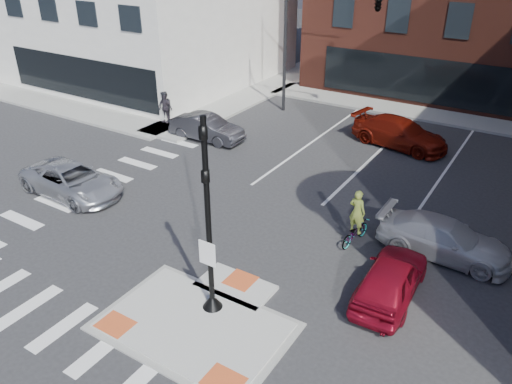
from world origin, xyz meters
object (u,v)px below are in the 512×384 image
Objects in this scene: pedestrian_a at (165,107)px; pedestrian_b at (165,108)px; silver_suv at (72,180)px; cyclist at (356,226)px; white_pickup at (444,239)px; bg_car_dark at (207,128)px; red_sedan at (391,279)px; bg_car_red at (400,133)px.

pedestrian_b is at bearing 0.00° from pedestrian_a.
silver_suv is at bearing -74.91° from pedestrian_b.
pedestrian_a is at bearing -13.87° from cyclist.
white_pickup is 14.25m from bg_car_dark.
pedestrian_a is at bearing 17.26° from silver_suv.
bg_car_dark reaches higher than red_sedan.
red_sedan is 2.19× the size of pedestrian_a.
cyclist is at bearing -159.73° from bg_car_red.
cyclist reaches higher than bg_car_red.
pedestrian_a is at bearing 118.77° from bg_car_red.
silver_suv is at bearing 105.35° from white_pickup.
pedestrian_b reaches higher than red_sedan.
white_pickup is at bearing -73.87° from silver_suv.
cyclist is at bearing 108.08° from white_pickup.
silver_suv is at bearing -62.27° from pedestrian_a.
bg_car_red is at bearing 27.16° from white_pickup.
silver_suv is 9.18m from pedestrian_a.
bg_car_red is at bearing 16.90° from pedestrian_b.
cyclist reaches higher than red_sedan.
bg_car_red reaches higher than white_pickup.
white_pickup is 17.80m from pedestrian_b.
pedestrian_a reaches higher than silver_suv.
cyclist is 15.37m from pedestrian_a.
bg_car_dark is (1.00, 8.16, 0.01)m from silver_suv.
white_pickup is at bearing -142.36° from bg_car_red.
cyclist is (10.68, -5.24, 0.03)m from bg_car_dark.
bg_car_red is at bearing -72.13° from cyclist.
bg_car_dark is 2.29× the size of pedestrian_a.
cyclist is at bearing -10.71° from pedestrian_a.
white_pickup is 3.03m from cyclist.
red_sedan is 0.88× the size of white_pickup.
cyclist is (1.59, -9.91, -0.02)m from bg_car_red.
white_pickup is 17.80m from pedestrian_a.
silver_suv is 12.04m from cyclist.
cyclist reaches higher than white_pickup.
pedestrian_b is (-17.08, 5.00, 0.34)m from white_pickup.
pedestrian_a reaches higher than pedestrian_b.
bg_car_dark is 0.82× the size of bg_car_red.
bg_car_dark is (-13.58, 4.34, 0.03)m from white_pickup.
pedestrian_b reaches higher than silver_suv.
red_sedan is at bearing -121.72° from bg_car_dark.
pedestrian_a reaches higher than bg_car_red.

